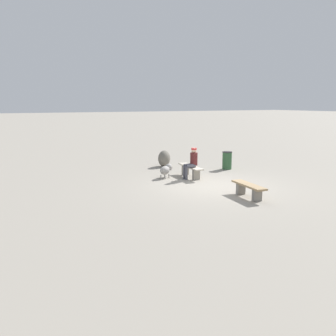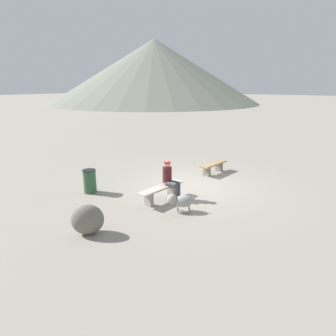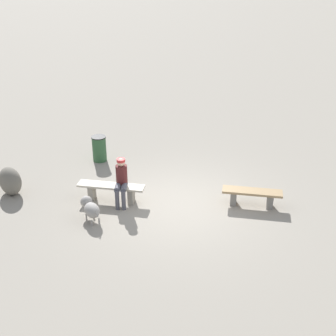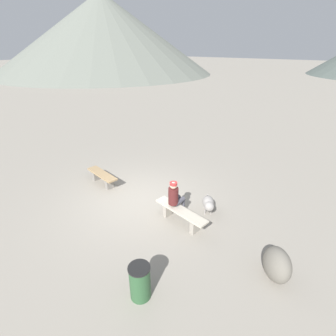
# 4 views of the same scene
# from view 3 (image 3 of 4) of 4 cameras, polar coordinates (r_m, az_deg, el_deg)

# --- Properties ---
(ground) EXTENTS (210.00, 210.00, 0.06)m
(ground) POSITION_cam_3_polar(r_m,az_deg,el_deg) (12.26, 1.31, -4.60)
(ground) COLOR gray
(bench_left) EXTENTS (1.59, 0.56, 0.45)m
(bench_left) POSITION_cam_3_polar(r_m,az_deg,el_deg) (12.23, 10.38, -3.34)
(bench_left) COLOR gray
(bench_left) RESTS_ON ground
(bench_right) EXTENTS (1.82, 0.57, 0.48)m
(bench_right) POSITION_cam_3_polar(r_m,az_deg,el_deg) (12.33, -7.07, -2.67)
(bench_right) COLOR gray
(bench_right) RESTS_ON ground
(seated_person) EXTENTS (0.32, 0.61, 1.27)m
(seated_person) POSITION_cam_3_polar(r_m,az_deg,el_deg) (11.98, -5.83, -1.36)
(seated_person) COLOR #511E1E
(seated_person) RESTS_ON ground
(dog) EXTENTS (0.65, 0.75, 0.55)m
(dog) POSITION_cam_3_polar(r_m,az_deg,el_deg) (11.58, -9.62, -4.89)
(dog) COLOR gray
(dog) RESTS_ON ground
(trash_bin) EXTENTS (0.46, 0.46, 0.82)m
(trash_bin) POSITION_cam_3_polar(r_m,az_deg,el_deg) (14.62, -8.52, 2.41)
(trash_bin) COLOR #2D5633
(trash_bin) RESTS_ON ground
(boulder) EXTENTS (0.96, 0.97, 0.79)m
(boulder) POSITION_cam_3_polar(r_m,az_deg,el_deg) (13.26, -19.00, -1.54)
(boulder) COLOR #6B665B
(boulder) RESTS_ON ground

